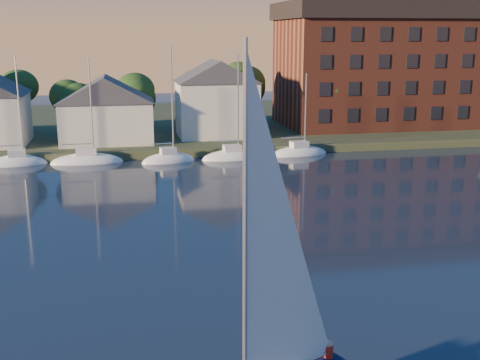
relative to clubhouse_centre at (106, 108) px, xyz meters
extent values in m
cube|color=#323F24|center=(6.00, 18.00, -5.13)|extent=(160.00, 50.00, 2.00)
cube|color=brown|center=(6.00, -5.00, -5.13)|extent=(120.00, 3.00, 1.00)
cube|color=silver|center=(0.00, 0.00, -1.63)|extent=(11.00, 8.00, 5.00)
cube|color=silver|center=(14.00, 2.00, -0.63)|extent=(10.00, 8.00, 7.00)
cube|color=brown|center=(40.00, 8.00, 3.37)|extent=(30.00, 16.00, 15.00)
cube|color=black|center=(40.00, 8.00, 12.07)|extent=(31.00, 17.00, 2.40)
cylinder|color=#332317|center=(-12.00, 6.00, -2.38)|extent=(0.50, 0.50, 3.50)
sphere|color=#1B3D16|center=(-12.00, 6.00, 2.07)|extent=(5.40, 5.40, 5.40)
cylinder|color=#332317|center=(-4.00, 6.00, -2.38)|extent=(0.50, 0.50, 3.50)
sphere|color=#1B3D16|center=(-4.00, 6.00, 2.07)|extent=(5.40, 5.40, 5.40)
cylinder|color=#332317|center=(4.00, 6.00, -2.38)|extent=(0.50, 0.50, 3.50)
sphere|color=#1B3D16|center=(4.00, 6.00, 2.07)|extent=(5.40, 5.40, 5.40)
cylinder|color=#332317|center=(12.00, 6.00, -2.38)|extent=(0.50, 0.50, 3.50)
sphere|color=#1B3D16|center=(12.00, 6.00, 2.07)|extent=(5.40, 5.40, 5.40)
cylinder|color=#332317|center=(20.00, 6.00, -2.38)|extent=(0.50, 0.50, 3.50)
sphere|color=#1B3D16|center=(20.00, 6.00, 2.07)|extent=(5.40, 5.40, 5.40)
cylinder|color=#332317|center=(28.00, 6.00, -2.38)|extent=(0.50, 0.50, 3.50)
sphere|color=#1B3D16|center=(28.00, 6.00, 2.07)|extent=(5.40, 5.40, 5.40)
cylinder|color=#332317|center=(36.00, 6.00, -2.38)|extent=(0.50, 0.50, 3.50)
sphere|color=#1B3D16|center=(36.00, 6.00, 2.07)|extent=(5.40, 5.40, 5.40)
cylinder|color=#332317|center=(44.00, 6.00, -2.38)|extent=(0.50, 0.50, 3.50)
sphere|color=#1B3D16|center=(44.00, 6.00, 2.07)|extent=(5.40, 5.40, 5.40)
cylinder|color=#332317|center=(52.00, 6.00, -2.38)|extent=(0.50, 0.50, 3.50)
sphere|color=#1B3D16|center=(52.00, 6.00, 2.07)|extent=(5.40, 5.40, 5.40)
ellipsoid|color=white|center=(-10.00, -8.00, -5.13)|extent=(7.50, 2.40, 2.20)
cube|color=silver|center=(-10.00, -8.00, -3.83)|extent=(2.10, 1.32, 0.70)
cylinder|color=#A5A8AD|center=(-9.25, -8.00, 0.82)|extent=(0.16, 0.16, 10.00)
cylinder|color=#A5A8AD|center=(-10.82, -8.00, -2.98)|extent=(3.15, 0.12, 0.12)
ellipsoid|color=white|center=(-2.00, -8.00, -5.13)|extent=(7.50, 2.40, 2.20)
cube|color=silver|center=(-2.00, -8.00, -3.83)|extent=(2.10, 1.32, 0.70)
cylinder|color=#A5A8AD|center=(-1.25, -8.00, 0.82)|extent=(0.16, 0.16, 10.00)
cylinder|color=#A5A8AD|center=(-2.82, -8.00, -2.98)|extent=(3.15, 0.12, 0.12)
ellipsoid|color=white|center=(6.00, -8.00, -5.13)|extent=(7.50, 2.40, 2.20)
cube|color=silver|center=(6.00, -8.00, -3.83)|extent=(2.10, 1.32, 0.70)
cylinder|color=#A5A8AD|center=(6.75, -8.00, 0.82)|extent=(0.16, 0.16, 10.00)
cylinder|color=#A5A8AD|center=(5.18, -8.00, -2.98)|extent=(3.15, 0.12, 0.12)
ellipsoid|color=white|center=(14.00, -8.00, -5.13)|extent=(7.50, 2.40, 2.20)
cube|color=silver|center=(14.00, -8.00, -3.83)|extent=(2.10, 1.32, 0.70)
cylinder|color=#A5A8AD|center=(14.75, -8.00, 0.82)|extent=(0.16, 0.16, 10.00)
cylinder|color=#A5A8AD|center=(13.18, -8.00, -2.98)|extent=(3.15, 0.12, 0.12)
ellipsoid|color=white|center=(22.00, -8.00, -5.13)|extent=(7.50, 2.40, 2.20)
cube|color=silver|center=(22.00, -8.00, -3.83)|extent=(2.10, 1.32, 0.70)
cylinder|color=#A5A8AD|center=(22.75, -8.00, 0.82)|extent=(0.16, 0.16, 10.00)
cylinder|color=#A5A8AD|center=(21.18, -8.00, -2.98)|extent=(3.15, 0.12, 0.12)
cylinder|color=#A5A8AD|center=(5.70, -57.24, 2.28)|extent=(0.16, 0.16, 12.93)
camera|label=1|loc=(2.01, -75.28, 8.83)|focal=45.00mm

